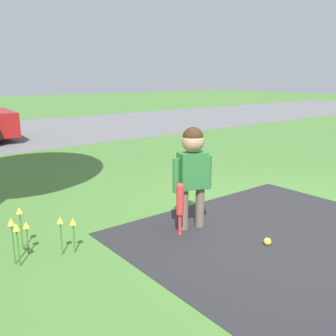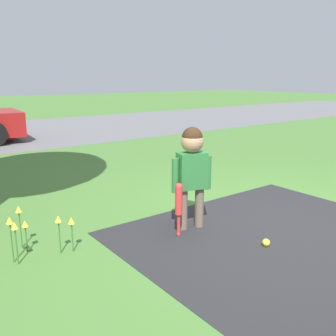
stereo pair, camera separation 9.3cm
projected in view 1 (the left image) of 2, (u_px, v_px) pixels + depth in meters
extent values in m
plane|color=#477533|center=(274.00, 224.00, 4.03)|extent=(60.00, 60.00, 0.00)
cube|color=slate|center=(20.00, 132.00, 10.64)|extent=(40.00, 6.00, 0.01)
cylinder|color=#6B5B4C|center=(184.00, 209.00, 3.85)|extent=(0.09, 0.09, 0.43)
cylinder|color=#6B5B4C|center=(200.00, 207.00, 3.92)|extent=(0.09, 0.09, 0.43)
cube|color=#2D7238|center=(192.00, 170.00, 3.79)|extent=(0.32, 0.23, 0.37)
cylinder|color=#2D7238|center=(176.00, 175.00, 3.73)|extent=(0.07, 0.07, 0.35)
cylinder|color=#2D7238|center=(208.00, 172.00, 3.86)|extent=(0.07, 0.07, 0.35)
sphere|color=tan|center=(193.00, 141.00, 3.72)|extent=(0.23, 0.23, 0.23)
sphere|color=#382314|center=(193.00, 137.00, 3.71)|extent=(0.21, 0.21, 0.21)
sphere|color=red|center=(180.00, 234.00, 3.72)|extent=(0.04, 0.04, 0.04)
cylinder|color=red|center=(180.00, 225.00, 3.70)|extent=(0.03, 0.03, 0.23)
cylinder|color=red|center=(180.00, 200.00, 3.64)|extent=(0.07, 0.07, 0.28)
sphere|color=red|center=(180.00, 187.00, 3.61)|extent=(0.07, 0.07, 0.07)
sphere|color=yellow|center=(267.00, 242.00, 3.51)|extent=(0.07, 0.07, 0.07)
cylinder|color=#38702D|center=(18.00, 248.00, 3.10)|extent=(0.01, 0.01, 0.32)
cone|color=yellow|center=(16.00, 227.00, 3.05)|extent=(0.06, 0.06, 0.06)
cylinder|color=#38702D|center=(13.00, 245.00, 3.12)|extent=(0.01, 0.01, 0.35)
cone|color=yellow|center=(11.00, 222.00, 3.07)|extent=(0.06, 0.06, 0.06)
cylinder|color=#38702D|center=(21.00, 231.00, 3.40)|extent=(0.01, 0.01, 0.35)
cone|color=yellow|center=(19.00, 210.00, 3.35)|extent=(0.06, 0.06, 0.06)
cylinder|color=#38702D|center=(61.00, 239.00, 3.30)|extent=(0.01, 0.01, 0.30)
cone|color=yellow|center=(60.00, 220.00, 3.26)|extent=(0.06, 0.06, 0.06)
cylinder|color=#38702D|center=(27.00, 241.00, 3.34)|extent=(0.01, 0.01, 0.24)
cone|color=yellow|center=(26.00, 225.00, 3.30)|extent=(0.06, 0.06, 0.06)
cylinder|color=#38702D|center=(74.00, 238.00, 3.35)|extent=(0.01, 0.01, 0.27)
cone|color=yellow|center=(73.00, 221.00, 3.31)|extent=(0.06, 0.06, 0.06)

